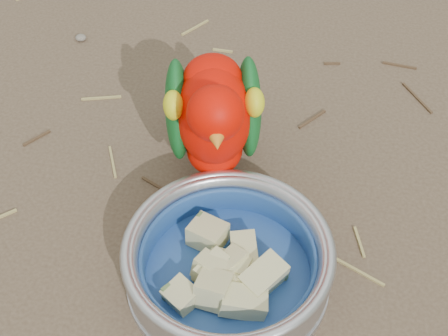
# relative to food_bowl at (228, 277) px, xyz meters

# --- Properties ---
(ground) EXTENTS (60.00, 60.00, 0.00)m
(ground) POSITION_rel_food_bowl_xyz_m (0.00, 0.04, -0.01)
(ground) COLOR brown
(food_bowl) EXTENTS (0.22, 0.22, 0.02)m
(food_bowl) POSITION_rel_food_bowl_xyz_m (0.00, 0.00, 0.00)
(food_bowl) COLOR #B2B2BA
(food_bowl) RESTS_ON ground
(bowl_wall) EXTENTS (0.22, 0.22, 0.04)m
(bowl_wall) POSITION_rel_food_bowl_xyz_m (0.00, 0.00, 0.03)
(bowl_wall) COLOR #B2B2BA
(bowl_wall) RESTS_ON food_bowl
(fruit_wedges) EXTENTS (0.13, 0.13, 0.03)m
(fruit_wedges) POSITION_rel_food_bowl_xyz_m (0.00, -0.00, 0.02)
(fruit_wedges) COLOR #C5BE84
(fruit_wedges) RESTS_ON food_bowl
(lory_parrot) EXTENTS (0.16, 0.25, 0.19)m
(lory_parrot) POSITION_rel_food_bowl_xyz_m (-0.04, 0.14, 0.08)
(lory_parrot) COLOR #D40B00
(lory_parrot) RESTS_ON ground
(ground_debris) EXTENTS (0.90, 0.80, 0.01)m
(ground_debris) POSITION_rel_food_bowl_xyz_m (-0.01, 0.13, -0.01)
(ground_debris) COLOR #A39253
(ground_debris) RESTS_ON ground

